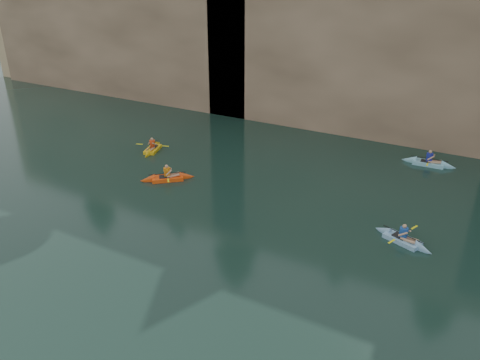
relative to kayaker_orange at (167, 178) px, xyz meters
The scene contains 10 objects.
ground 11.58m from the kayaker_orange, 61.46° to the right, with size 160.00×160.00×0.00m, color black.
cliff 21.40m from the kayaker_orange, 74.40° to the left, with size 70.00×16.00×12.00m, color tan.
cliff_slab_west 19.75m from the kayaker_orange, 139.34° to the left, with size 26.00×2.40×10.56m, color tan.
cliff_slab_center 15.56m from the kayaker_orange, 58.76° to the left, with size 24.00×2.40×11.40m, color tan.
sea_cave_west 17.25m from the kayaker_orange, 136.64° to the left, with size 4.50×1.00×4.00m, color black.
sea_cave_center 11.96m from the kayaker_orange, 82.57° to the left, with size 3.50×1.00×3.20m, color black.
kayaker_orange is the anchor object (origin of this frame).
kayaker_ltblue_near 12.14m from the kayaker_orange, ahead, with size 2.70×1.99×1.04m.
kayaker_yellow 4.48m from the kayaker_orange, 138.47° to the left, with size 2.03×2.64×1.05m.
kayaker_ltblue_mid 14.69m from the kayaker_orange, 36.91° to the left, with size 2.97×2.23×1.12m.
Camera 1 is at (8.71, -7.56, 10.51)m, focal length 35.00 mm.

